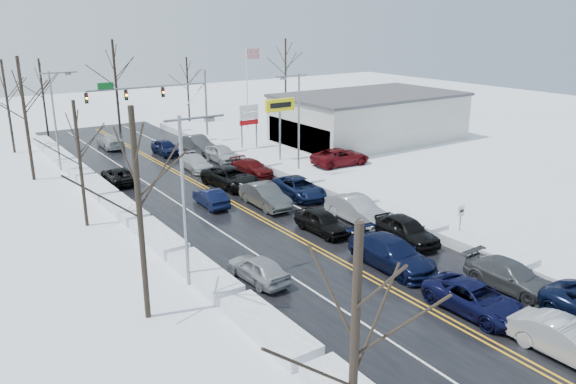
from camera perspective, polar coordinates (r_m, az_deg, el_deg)
ground at (r=37.51m, az=-0.73°, el=-3.80°), size 160.00×160.00×0.00m
road_surface at (r=39.08m, az=-2.35°, el=-2.91°), size 14.00×84.00×0.01m
snow_bank_left at (r=35.95m, az=-12.72°, el=-5.21°), size 1.68×72.00×0.70m
snow_bank_right at (r=43.33m, az=6.21°, el=-0.94°), size 1.68×72.00×0.70m
traffic_signal_mast at (r=62.05m, az=-12.61°, el=9.51°), size 13.28×0.39×8.00m
tires_plus_sign at (r=54.77m, az=-0.83°, el=8.41°), size 3.20×0.34×6.00m
used_vehicles_sign at (r=60.09m, az=-4.00°, el=7.55°), size 2.20×0.22×4.65m
speed_limit_sign at (r=36.68m, az=17.15°, el=-2.39°), size 0.55×0.09×2.35m
flagpole at (r=68.89m, az=-4.06°, el=11.01°), size 1.87×1.20×10.00m
dealership_building at (r=64.92m, az=8.25°, el=7.56°), size 20.40×12.40×5.30m
streetlight_ne at (r=48.61m, az=0.91°, el=7.63°), size 3.20×0.25×9.00m
streetlight_sw at (r=28.68m, az=-10.22°, el=0.39°), size 3.20×0.25×9.00m
streetlight_nw at (r=54.93m, az=-22.48°, el=7.46°), size 3.20×0.25×9.00m
tree_left_a at (r=14.34m, az=6.86°, el=-13.27°), size 3.60×3.60×9.00m
tree_left_b at (r=25.32m, az=-15.15°, el=1.72°), size 4.00×4.00×10.00m
tree_left_c at (r=38.96m, az=-20.60°, el=5.00°), size 3.40×3.40×8.50m
tree_left_d at (r=52.19m, az=-25.39°, el=8.91°), size 4.20×4.20×10.50m
tree_left_e at (r=64.12m, az=-26.79°, el=9.38°), size 3.80×3.80×9.50m
tree_far_b at (r=71.79m, az=-23.77°, el=10.16°), size 3.60×3.60×9.00m
tree_far_c at (r=71.66m, az=-17.21°, el=11.96°), size 4.40×4.40×11.00m
tree_far_d at (r=76.75m, az=-10.19°, el=11.45°), size 3.40×3.40×8.50m
tree_far_e at (r=84.84m, az=-0.25°, el=13.21°), size 4.20×4.20×10.50m
queued_car_1 at (r=26.99m, az=26.28°, el=-14.78°), size 1.82×4.76×1.55m
queued_car_2 at (r=28.98m, az=18.35°, el=-11.49°), size 2.49×5.20×1.43m
queued_car_3 at (r=32.58m, az=10.44°, el=-7.51°), size 2.41×5.84×1.69m
queued_car_4 at (r=37.05m, az=3.48°, el=-4.11°), size 1.88×4.46×1.50m
queued_car_5 at (r=41.93m, az=-2.30°, el=-1.48°), size 1.91×5.18×1.69m
queued_car_6 at (r=46.89m, az=-5.76°, el=0.50°), size 3.43×6.19×1.64m
queued_car_7 at (r=52.55m, az=-9.29°, el=2.22°), size 2.21×4.83×1.37m
queued_car_8 at (r=59.04m, az=-12.29°, el=3.73°), size 1.85×4.49×1.52m
queued_car_11 at (r=31.86m, az=21.53°, el=-9.11°), size 2.20×5.07×1.45m
queued_car_12 at (r=36.19m, az=11.82°, el=-5.00°), size 2.40×5.06×1.67m
queued_car_13 at (r=39.19m, az=6.99°, el=-2.98°), size 1.95×5.27×1.72m
queued_car_14 at (r=44.16m, az=1.15°, el=-0.48°), size 2.97×5.61×1.50m
queued_car_15 at (r=50.34m, az=-3.64°, el=1.75°), size 2.49×4.90×1.36m
queued_car_16 at (r=55.05m, az=-6.65°, el=3.03°), size 2.12×4.93×1.66m
queued_car_17 at (r=59.63m, az=-9.13°, el=4.04°), size 1.95×5.21×1.70m
oncoming_car_0 at (r=42.39m, az=-7.81°, el=-1.42°), size 1.68×4.16×1.35m
oncoming_car_1 at (r=49.91m, az=-16.70°, el=0.89°), size 2.49×5.00×1.36m
oncoming_car_2 at (r=63.57m, az=-17.51°, el=4.28°), size 2.18×5.05×1.45m
oncoming_car_3 at (r=30.58m, az=-3.01°, el=-8.96°), size 1.97×4.28×1.42m
parked_car_0 at (r=53.91m, az=5.34°, el=2.76°), size 5.98×3.15×1.60m
parked_car_1 at (r=60.00m, az=4.08°, el=4.30°), size 2.31×5.53×1.60m
parked_car_2 at (r=63.53m, az=-0.52°, el=5.09°), size 2.10×4.32×1.42m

